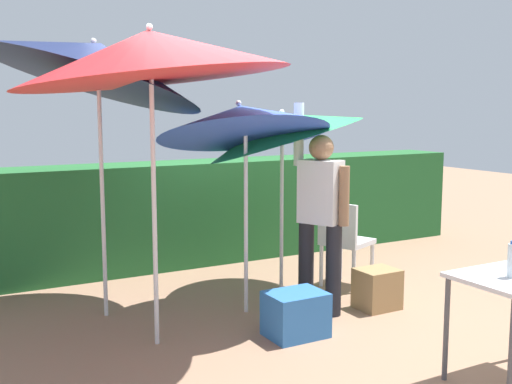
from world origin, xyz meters
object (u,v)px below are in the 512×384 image
umbrella_orange (242,121)px  cooler_box (296,314)px  umbrella_yellow (150,55)px  umbrella_navy (282,128)px  umbrella_rainbow (96,63)px  person_vendor (320,210)px  chair_plastic (344,238)px  crate_cardboard (377,289)px

umbrella_orange → cooler_box: 1.71m
umbrella_yellow → umbrella_navy: 1.81m
umbrella_rainbow → umbrella_navy: (1.72, -0.22, -0.57)m
umbrella_rainbow → umbrella_yellow: bearing=-80.2°
umbrella_navy → umbrella_yellow: bearing=-155.9°
person_vendor → chair_plastic: (0.67, 0.53, -0.42)m
umbrella_rainbow → umbrella_yellow: 0.93m
chair_plastic → umbrella_orange: bearing=-170.9°
cooler_box → crate_cardboard: bearing=12.4°
umbrella_orange → umbrella_navy: umbrella_navy is taller
umbrella_rainbow → umbrella_yellow: size_ratio=1.05×
umbrella_orange → crate_cardboard: (1.13, -0.50, -1.54)m
umbrella_rainbow → umbrella_orange: umbrella_rainbow is taller
umbrella_orange → umbrella_yellow: 1.12m
umbrella_yellow → umbrella_orange: bearing=20.4°
umbrella_orange → crate_cardboard: umbrella_orange is taller
umbrella_yellow → umbrella_navy: (1.56, 0.70, -0.57)m
umbrella_yellow → cooler_box: size_ratio=5.48×
umbrella_navy → cooler_box: umbrella_navy is taller
umbrella_yellow → crate_cardboard: umbrella_yellow is taller
umbrella_orange → chair_plastic: 1.77m
person_vendor → chair_plastic: person_vendor is taller
chair_plastic → crate_cardboard: size_ratio=2.41×
umbrella_navy → crate_cardboard: 1.76m
umbrella_rainbow → umbrella_yellow: umbrella_rainbow is taller
cooler_box → crate_cardboard: crate_cardboard is taller
person_vendor → cooler_box: bearing=-141.7°
umbrella_navy → person_vendor: size_ratio=1.11×
umbrella_orange → person_vendor: (0.61, -0.33, -0.79)m
umbrella_orange → cooler_box: size_ratio=4.46×
umbrella_yellow → crate_cardboard: bearing=-4.1°
umbrella_rainbow → chair_plastic: bearing=-8.7°
umbrella_rainbow → cooler_box: umbrella_rainbow is taller
umbrella_yellow → chair_plastic: bearing=14.0°
crate_cardboard → person_vendor: bearing=161.9°
chair_plastic → crate_cardboard: 0.79m
umbrella_orange → person_vendor: umbrella_orange is taller
person_vendor → crate_cardboard: bearing=-18.1°
umbrella_navy → crate_cardboard: (0.52, -0.85, -1.46)m
umbrella_navy → crate_cardboard: umbrella_navy is taller
umbrella_navy → person_vendor: umbrella_navy is taller
umbrella_yellow → person_vendor: 2.02m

